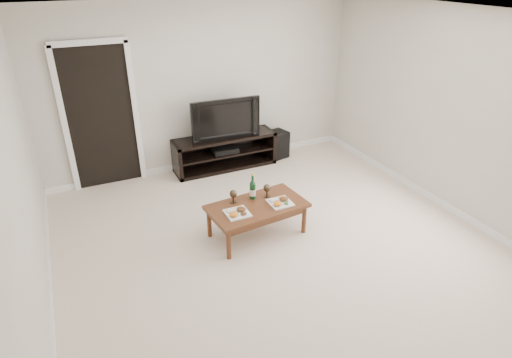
% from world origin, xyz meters
% --- Properties ---
extents(floor, '(5.50, 5.50, 0.00)m').
position_xyz_m(floor, '(0.00, 0.00, 0.00)').
color(floor, beige).
rests_on(floor, ground).
extents(back_wall, '(5.00, 0.04, 2.60)m').
position_xyz_m(back_wall, '(0.00, 2.77, 1.30)').
color(back_wall, beige).
rests_on(back_wall, ground).
extents(ceiling, '(5.00, 5.50, 0.04)m').
position_xyz_m(ceiling, '(0.00, 0.00, 2.62)').
color(ceiling, white).
rests_on(ceiling, back_wall).
extents(doorway, '(0.90, 0.02, 2.05)m').
position_xyz_m(doorway, '(-1.55, 2.73, 1.02)').
color(doorway, black).
rests_on(doorway, ground).
extents(media_console, '(1.66, 0.45, 0.55)m').
position_xyz_m(media_console, '(0.23, 2.50, 0.28)').
color(media_console, black).
rests_on(media_console, ground).
extents(television, '(1.11, 0.19, 0.64)m').
position_xyz_m(television, '(0.23, 2.50, 0.87)').
color(television, black).
rests_on(television, media_console).
extents(av_receiver, '(0.42, 0.32, 0.08)m').
position_xyz_m(av_receiver, '(0.22, 2.48, 0.33)').
color(av_receiver, black).
rests_on(av_receiver, media_console).
extents(subwoofer, '(0.37, 0.37, 0.46)m').
position_xyz_m(subwoofer, '(1.21, 2.52, 0.23)').
color(subwoofer, black).
rests_on(subwoofer, ground).
extents(coffee_table, '(1.22, 0.74, 0.42)m').
position_xyz_m(coffee_table, '(-0.12, 0.52, 0.21)').
color(coffee_table, '#542A17').
rests_on(coffee_table, ground).
extents(plate_left, '(0.27, 0.27, 0.07)m').
position_xyz_m(plate_left, '(-0.42, 0.43, 0.45)').
color(plate_left, white).
rests_on(plate_left, coffee_table).
extents(plate_right, '(0.27, 0.27, 0.07)m').
position_xyz_m(plate_right, '(0.15, 0.44, 0.45)').
color(plate_right, white).
rests_on(plate_right, coffee_table).
extents(wine_bottle, '(0.07, 0.07, 0.35)m').
position_xyz_m(wine_bottle, '(-0.10, 0.69, 0.59)').
color(wine_bottle, '#0E3418').
rests_on(wine_bottle, coffee_table).
extents(goblet_left, '(0.09, 0.09, 0.17)m').
position_xyz_m(goblet_left, '(-0.36, 0.70, 0.51)').
color(goblet_left, '#3B2E20').
rests_on(goblet_left, coffee_table).
extents(goblet_right, '(0.09, 0.09, 0.17)m').
position_xyz_m(goblet_right, '(0.08, 0.66, 0.51)').
color(goblet_right, '#3B2E20').
rests_on(goblet_right, coffee_table).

